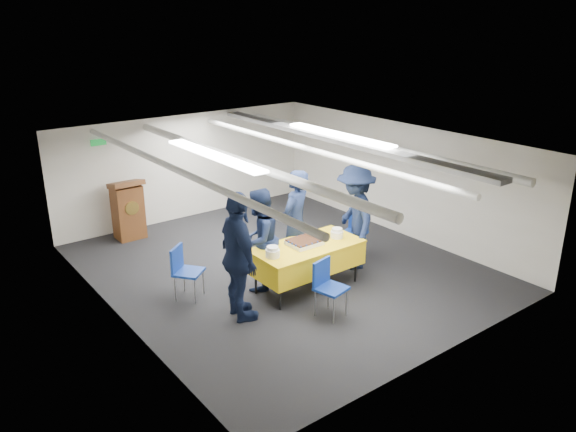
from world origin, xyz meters
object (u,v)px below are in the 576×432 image
at_px(serving_table, 307,257).
at_px(sailor_d, 355,217).
at_px(chair_left, 183,267).
at_px(podium, 128,209).
at_px(chair_near, 327,282).
at_px(sailor_a, 295,223).
at_px(sailor_b, 259,240).
at_px(sheet_cake, 304,242).
at_px(chair_right, 356,228).
at_px(sailor_c, 239,257).

xyz_separation_m(serving_table, sailor_d, (1.21, 0.15, 0.39)).
bearing_deg(chair_left, podium, 84.01).
height_order(chair_near, sailor_a, sailor_a).
bearing_deg(podium, chair_near, -76.52).
distance_m(podium, sailor_b, 3.55).
distance_m(sheet_cake, podium, 4.15).
distance_m(chair_near, sailor_d, 1.88).
distance_m(chair_near, sailor_b, 1.42).
xyz_separation_m(sheet_cake, chair_left, (-1.75, 0.89, -0.28)).
bearing_deg(serving_table, sailor_d, 6.95).
bearing_deg(sheet_cake, chair_right, 16.28).
distance_m(podium, sailor_a, 3.76).
relative_size(podium, chair_right, 1.44).
relative_size(sheet_cake, chair_left, 0.62).
relative_size(chair_left, sailor_a, 0.46).
distance_m(chair_right, sailor_b, 2.27).
xyz_separation_m(sheet_cake, chair_right, (1.64, 0.48, -0.28)).
relative_size(sheet_cake, chair_near, 0.62).
height_order(podium, chair_right, podium).
height_order(sheet_cake, chair_left, chair_left).
relative_size(sailor_a, sailor_d, 0.99).
height_order(serving_table, chair_right, chair_right).
xyz_separation_m(chair_near, sailor_b, (-0.30, 1.34, 0.33)).
distance_m(sailor_b, sailor_d, 1.86).
relative_size(chair_left, sailor_d, 0.46).
relative_size(podium, sailor_b, 0.73).
bearing_deg(sailor_b, chair_right, 158.94).
bearing_deg(chair_right, serving_table, -162.14).
bearing_deg(sheet_cake, chair_left, 153.04).
height_order(sailor_c, sailor_d, sailor_c).
bearing_deg(sailor_d, sheet_cake, -56.99).
xyz_separation_m(serving_table, chair_near, (-0.32, -0.86, -0.03)).
xyz_separation_m(chair_right, sailor_a, (-1.42, 0.05, 0.41)).
relative_size(serving_table, chair_near, 2.12).
bearing_deg(serving_table, podium, 110.45).
bearing_deg(sailor_a, sailor_d, 134.24).
xyz_separation_m(serving_table, sailor_c, (-1.42, -0.16, 0.43)).
height_order(serving_table, sheet_cake, sheet_cake).
relative_size(sheet_cake, sailor_a, 0.29).
relative_size(sheet_cake, podium, 0.43).
distance_m(chair_left, sailor_c, 1.24).
bearing_deg(chair_near, sailor_b, 102.79).
relative_size(chair_near, sailor_b, 0.51).
bearing_deg(podium, chair_right, -47.82).
height_order(chair_left, sailor_d, sailor_d).
height_order(podium, sailor_a, sailor_a).
height_order(chair_near, chair_left, same).
relative_size(chair_left, sailor_c, 0.44).
bearing_deg(chair_left, sailor_a, -10.36).
bearing_deg(sailor_d, chair_near, -28.47).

